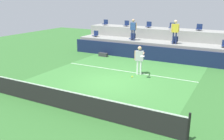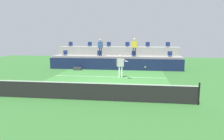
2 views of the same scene
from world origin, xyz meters
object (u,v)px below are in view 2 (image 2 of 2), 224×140
stadium_chair_lower_far_left (65,53)px  stadium_chair_lower_right (134,54)px  stadium_chair_lower_left (99,54)px  spectator_in_grey (100,46)px  equipment_bag (78,69)px  stadium_chair_upper_left (90,45)px  stadium_chair_upper_mid_right (127,45)px  stadium_chair_upper_right (148,45)px  tennis_ball (145,67)px  stadium_chair_upper_mid_left (109,45)px  stadium_chair_lower_far_right (170,54)px  tennis_player (121,64)px  stadium_chair_upper_far_left (70,45)px  spectator_in_white (134,45)px  stadium_chair_upper_far_right (168,45)px

stadium_chair_lower_far_left → stadium_chair_lower_right: size_ratio=1.00×
stadium_chair_lower_left → spectator_in_grey: 0.94m
stadium_chair_lower_right → equipment_bag: stadium_chair_lower_right is taller
stadium_chair_lower_far_left → equipment_bag: 2.95m
stadium_chair_lower_left → stadium_chair_upper_left: (-1.43, 1.80, 0.85)m
stadium_chair_upper_mid_right → stadium_chair_upper_right: bearing=0.0°
stadium_chair_lower_left → tennis_ball: 11.11m
equipment_bag → stadium_chair_lower_right: bearing=19.4°
stadium_chair_upper_mid_left → tennis_ball: stadium_chair_upper_mid_left is taller
tennis_ball → stadium_chair_lower_far_left: bearing=128.5°
stadium_chair_lower_right → equipment_bag: 5.76m
stadium_chair_lower_left → stadium_chair_upper_mid_left: size_ratio=1.00×
stadium_chair_lower_far_right → spectator_in_grey: bearing=-176.8°
stadium_chair_upper_left → spectator_in_grey: bearing=-53.4°
stadium_chair_upper_right → tennis_player: bearing=-108.1°
stadium_chair_upper_far_left → stadium_chair_upper_mid_left: same height
stadium_chair_upper_far_left → stadium_chair_upper_left: bearing=0.0°
stadium_chair_lower_left → tennis_ball: bearing=-66.4°
stadium_chair_lower_right → stadium_chair_upper_mid_left: (-2.81, 1.80, 0.85)m
spectator_in_white → stadium_chair_upper_far_right: bearing=32.2°
stadium_chair_upper_right → equipment_bag: bearing=-151.4°
stadium_chair_upper_mid_right → spectator_in_grey: 3.37m
equipment_bag → stadium_chair_lower_left: bearing=46.4°
equipment_bag → stadium_chair_upper_left: bearing=84.7°
tennis_player → tennis_ball: (1.76, -5.11, 0.49)m
stadium_chair_upper_right → tennis_ball: size_ratio=7.65×
stadium_chair_upper_right → tennis_ball: 12.01m
stadium_chair_lower_far_left → stadium_chair_upper_far_right: stadium_chair_upper_far_right is taller
stadium_chair_upper_mid_left → stadium_chair_upper_far_right: (6.34, 0.00, 0.00)m
stadium_chair_upper_far_left → equipment_bag: (1.87, -3.66, -2.16)m
tennis_ball → stadium_chair_upper_far_left: bearing=124.0°
stadium_chair_upper_far_left → spectator_in_grey: 4.41m
stadium_chair_upper_mid_left → stadium_chair_upper_mid_right: size_ratio=1.00×
stadium_chair_upper_right → equipment_bag: size_ratio=0.68×
stadium_chair_lower_far_left → stadium_chair_lower_far_right: same height
stadium_chair_upper_far_left → spectator_in_grey: bearing=-29.7°
stadium_chair_upper_left → stadium_chair_upper_mid_left: same height
spectator_in_grey → equipment_bag: spectator_in_grey is taller
stadium_chair_upper_far_right → spectator_in_grey: spectator_in_grey is taller
stadium_chair_lower_far_right → stadium_chair_upper_mid_right: (-4.30, 1.80, 0.85)m
stadium_chair_lower_left → equipment_bag: (-1.77, -1.86, -1.31)m
spectator_in_grey → tennis_ball: size_ratio=25.46×
stadium_chair_upper_far_left → stadium_chair_upper_far_right: size_ratio=1.00×
stadium_chair_upper_far_left → stadium_chair_upper_mid_right: (6.40, 0.00, 0.00)m
stadium_chair_lower_left → stadium_chair_upper_far_right: 7.33m
stadium_chair_lower_far_left → stadium_chair_lower_right: (7.16, 0.00, 0.00)m
stadium_chair_upper_far_right → equipment_bag: size_ratio=0.68×
stadium_chair_lower_far_left → tennis_ball: bearing=-51.5°
stadium_chair_upper_right → tennis_ball: stadium_chair_upper_right is taller
stadium_chair_lower_far_right → stadium_chair_upper_mid_right: 4.74m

